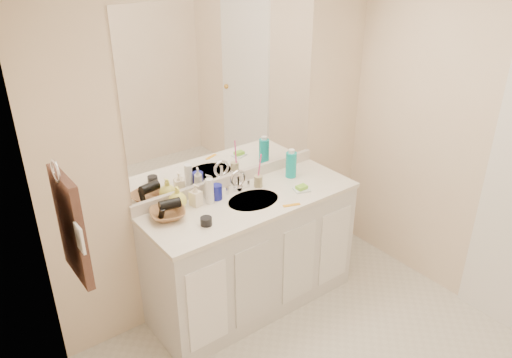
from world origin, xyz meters
name	(u,v)px	position (x,y,z in m)	size (l,w,h in m)	color
wall_back	(228,143)	(0.00, 1.30, 1.20)	(2.60, 0.02, 2.40)	beige
wall_left	(132,334)	(-1.30, 0.00, 1.20)	(0.02, 2.60, 2.40)	beige
wall_right	(508,158)	(1.30, 0.00, 1.20)	(0.02, 2.60, 2.40)	beige
vanity_cabinet	(252,254)	(0.00, 1.02, 0.42)	(1.50, 0.55, 0.85)	silver
countertop	(252,201)	(0.00, 1.02, 0.86)	(1.52, 0.57, 0.03)	white
backsplash	(230,180)	(0.00, 1.29, 0.92)	(1.52, 0.03, 0.08)	silver
sink_basin	(253,202)	(0.00, 1.00, 0.87)	(0.37, 0.37, 0.02)	silver
faucet	(238,183)	(0.00, 1.18, 0.94)	(0.02, 0.02, 0.11)	silver
mirror	(227,92)	(0.00, 1.29, 1.56)	(1.48, 0.01, 1.20)	white
blue_mug	(217,192)	(-0.19, 1.17, 0.93)	(0.08, 0.08, 0.10)	navy
tan_cup	(258,181)	(0.15, 1.14, 0.92)	(0.06, 0.06, 0.08)	tan
toothbrush	(259,167)	(0.16, 1.14, 1.03)	(0.01, 0.01, 0.20)	#EB3D92
mouthwash_bottle	(291,165)	(0.44, 1.13, 0.97)	(0.08, 0.08, 0.19)	#0DA0A2
soap_dish	(302,190)	(0.35, 0.91, 0.89)	(0.11, 0.09, 0.01)	white
green_soap	(302,187)	(0.35, 0.91, 0.90)	(0.07, 0.05, 0.03)	#7CCB31
orange_comb	(292,205)	(0.16, 0.79, 0.88)	(0.12, 0.02, 0.00)	orange
dark_jar	(206,221)	(-0.42, 0.93, 0.91)	(0.07, 0.07, 0.05)	black
extra_white_bottle	(210,191)	(-0.25, 1.15, 0.97)	(0.05, 0.05, 0.18)	white
soap_bottle_white	(208,186)	(-0.22, 1.23, 0.96)	(0.06, 0.06, 0.17)	silver
soap_bottle_cream	(196,195)	(-0.34, 1.18, 0.96)	(0.07, 0.07, 0.15)	#FFEFCF
soap_bottle_yellow	(178,197)	(-0.45, 1.22, 0.96)	(0.12, 0.12, 0.15)	#F7F560
wicker_basket	(168,214)	(-0.57, 1.15, 0.91)	(0.22, 0.22, 0.05)	brown
hair_dryer	(170,204)	(-0.55, 1.15, 0.97)	(0.07, 0.07, 0.13)	black
towel_ring	(56,171)	(-1.27, 0.77, 1.55)	(0.11, 0.11, 0.01)	silver
hand_towel	(71,227)	(-1.25, 0.77, 1.25)	(0.04, 0.32, 0.55)	#32201B
switch_plate	(80,238)	(-1.27, 0.57, 1.30)	(0.01, 0.09, 0.13)	white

